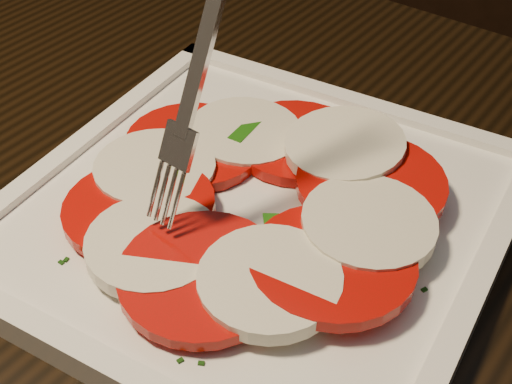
% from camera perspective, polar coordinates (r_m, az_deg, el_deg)
% --- Properties ---
extents(table, '(1.26, 0.90, 0.75)m').
position_cam_1_polar(table, '(0.55, -7.85, -10.71)').
color(table, black).
rests_on(table, ground).
extents(chair, '(0.43, 0.43, 0.93)m').
position_cam_1_polar(chair, '(1.12, 13.17, 10.58)').
color(chair, black).
rests_on(chair, ground).
extents(plate, '(0.31, 0.31, 0.01)m').
position_cam_1_polar(plate, '(0.47, -0.00, -2.07)').
color(plate, white).
rests_on(plate, table).
extents(caprese_salad, '(0.25, 0.25, 0.03)m').
position_cam_1_polar(caprese_salad, '(0.46, 0.01, -0.37)').
color(caprese_salad, '#C30704').
rests_on(caprese_salad, plate).
extents(fork, '(0.05, 0.09, 0.18)m').
position_cam_1_polar(fork, '(0.41, -3.32, 11.16)').
color(fork, white).
rests_on(fork, caprese_salad).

